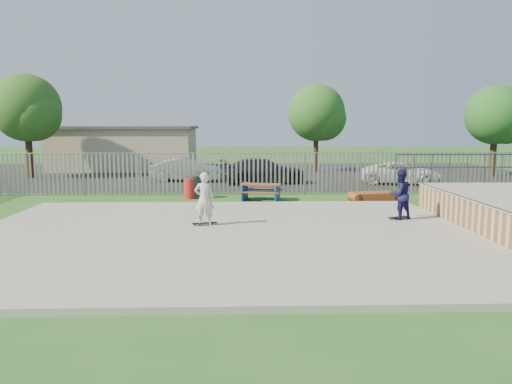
{
  "coord_description": "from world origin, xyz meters",
  "views": [
    {
      "loc": [
        0.6,
        -14.45,
        3.35
      ],
      "look_at": [
        1.1,
        2.0,
        1.1
      ],
      "focal_mm": 35.0,
      "sensor_mm": 36.0,
      "label": 1
    }
  ],
  "objects_px": {
    "funbox": "(374,197)",
    "tree_right": "(496,115)",
    "trash_bin_red": "(190,189)",
    "tree_mid": "(316,113)",
    "skater_navy": "(400,194)",
    "car_white": "(402,173)",
    "skater_white": "(204,199)",
    "trash_bin_grey": "(194,187)",
    "car_dark": "(264,171)",
    "car_silver": "(187,170)",
    "tree_left": "(27,108)",
    "picnic_table": "(261,192)"
  },
  "relations": [
    {
      "from": "trash_bin_red",
      "to": "trash_bin_grey",
      "type": "bearing_deg",
      "value": 33.17
    },
    {
      "from": "funbox",
      "to": "skater_navy",
      "type": "bearing_deg",
      "value": -106.31
    },
    {
      "from": "trash_bin_red",
      "to": "tree_right",
      "type": "relative_size",
      "value": 0.16
    },
    {
      "from": "car_dark",
      "to": "tree_left",
      "type": "distance_m",
      "value": 15.32
    },
    {
      "from": "picnic_table",
      "to": "skater_navy",
      "type": "height_order",
      "value": "skater_navy"
    },
    {
      "from": "picnic_table",
      "to": "trash_bin_grey",
      "type": "distance_m",
      "value": 3.1
    },
    {
      "from": "trash_bin_grey",
      "to": "skater_navy",
      "type": "height_order",
      "value": "skater_navy"
    },
    {
      "from": "skater_navy",
      "to": "car_silver",
      "type": "bearing_deg",
      "value": -76.91
    },
    {
      "from": "car_silver",
      "to": "car_dark",
      "type": "relative_size",
      "value": 0.84
    },
    {
      "from": "car_dark",
      "to": "car_white",
      "type": "distance_m",
      "value": 7.72
    },
    {
      "from": "car_silver",
      "to": "tree_mid",
      "type": "bearing_deg",
      "value": -51.29
    },
    {
      "from": "trash_bin_red",
      "to": "skater_white",
      "type": "height_order",
      "value": "skater_white"
    },
    {
      "from": "tree_mid",
      "to": "car_silver",
      "type": "bearing_deg",
      "value": -145.84
    },
    {
      "from": "funbox",
      "to": "tree_left",
      "type": "height_order",
      "value": "tree_left"
    },
    {
      "from": "funbox",
      "to": "tree_right",
      "type": "bearing_deg",
      "value": 33.65
    },
    {
      "from": "tree_right",
      "to": "skater_navy",
      "type": "distance_m",
      "value": 18.81
    },
    {
      "from": "car_silver",
      "to": "tree_left",
      "type": "relative_size",
      "value": 0.63
    },
    {
      "from": "funbox",
      "to": "tree_right",
      "type": "distance_m",
      "value": 14.9
    },
    {
      "from": "tree_right",
      "to": "skater_navy",
      "type": "relative_size",
      "value": 3.44
    },
    {
      "from": "car_white",
      "to": "skater_navy",
      "type": "xyz_separation_m",
      "value": [
        -3.64,
        -10.99,
        0.36
      ]
    },
    {
      "from": "car_white",
      "to": "skater_white",
      "type": "relative_size",
      "value": 2.62
    },
    {
      "from": "tree_right",
      "to": "trash_bin_red",
      "type": "bearing_deg",
      "value": -153.66
    },
    {
      "from": "tree_mid",
      "to": "tree_right",
      "type": "bearing_deg",
      "value": -17.04
    },
    {
      "from": "picnic_table",
      "to": "car_white",
      "type": "bearing_deg",
      "value": 46.93
    },
    {
      "from": "skater_navy",
      "to": "skater_white",
      "type": "height_order",
      "value": "same"
    },
    {
      "from": "tree_right",
      "to": "skater_navy",
      "type": "xyz_separation_m",
      "value": [
        -10.86,
        -15.08,
        -2.91
      ]
    },
    {
      "from": "trash_bin_grey",
      "to": "tree_left",
      "type": "bearing_deg",
      "value": 140.91
    },
    {
      "from": "trash_bin_grey",
      "to": "tree_right",
      "type": "distance_m",
      "value": 20.72
    },
    {
      "from": "tree_mid",
      "to": "skater_navy",
      "type": "height_order",
      "value": "tree_mid"
    },
    {
      "from": "funbox",
      "to": "tree_left",
      "type": "bearing_deg",
      "value": 141.82
    },
    {
      "from": "trash_bin_red",
      "to": "tree_mid",
      "type": "height_order",
      "value": "tree_mid"
    },
    {
      "from": "tree_left",
      "to": "skater_navy",
      "type": "bearing_deg",
      "value": -39.02
    },
    {
      "from": "skater_navy",
      "to": "tree_left",
      "type": "bearing_deg",
      "value": -59.79
    },
    {
      "from": "picnic_table",
      "to": "tree_right",
      "type": "bearing_deg",
      "value": 44.38
    },
    {
      "from": "car_dark",
      "to": "tree_mid",
      "type": "height_order",
      "value": "tree_mid"
    },
    {
      "from": "picnic_table",
      "to": "car_white",
      "type": "height_order",
      "value": "car_white"
    },
    {
      "from": "trash_bin_grey",
      "to": "skater_navy",
      "type": "relative_size",
      "value": 0.61
    },
    {
      "from": "trash_bin_grey",
      "to": "skater_white",
      "type": "bearing_deg",
      "value": -82.06
    },
    {
      "from": "car_white",
      "to": "car_dark",
      "type": "bearing_deg",
      "value": 102.87
    },
    {
      "from": "car_white",
      "to": "skater_white",
      "type": "xyz_separation_m",
      "value": [
        -10.15,
        -11.81,
        0.36
      ]
    },
    {
      "from": "funbox",
      "to": "tree_right",
      "type": "height_order",
      "value": "tree_right"
    },
    {
      "from": "tree_left",
      "to": "tree_right",
      "type": "xyz_separation_m",
      "value": [
        29.39,
        0.07,
        -0.41
      ]
    },
    {
      "from": "car_dark",
      "to": "tree_right",
      "type": "relative_size",
      "value": 0.84
    },
    {
      "from": "tree_right",
      "to": "skater_navy",
      "type": "bearing_deg",
      "value": -125.75
    },
    {
      "from": "car_dark",
      "to": "trash_bin_red",
      "type": "bearing_deg",
      "value": 137.74
    },
    {
      "from": "funbox",
      "to": "car_white",
      "type": "xyz_separation_m",
      "value": [
        3.12,
        5.95,
        0.45
      ]
    },
    {
      "from": "funbox",
      "to": "tree_right",
      "type": "relative_size",
      "value": 0.34
    },
    {
      "from": "picnic_table",
      "to": "car_white",
      "type": "relative_size",
      "value": 0.45
    },
    {
      "from": "trash_bin_grey",
      "to": "car_dark",
      "type": "bearing_deg",
      "value": 57.8
    },
    {
      "from": "trash_bin_grey",
      "to": "car_silver",
      "type": "height_order",
      "value": "car_silver"
    }
  ]
}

